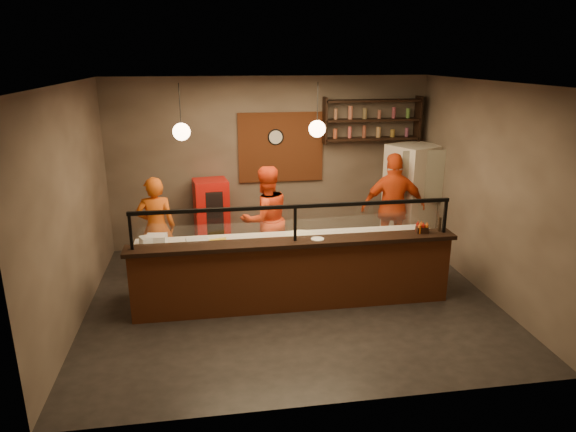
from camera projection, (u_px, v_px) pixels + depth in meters
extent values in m
plane|color=black|center=(291.00, 299.00, 7.82)|extent=(6.00, 6.00, 0.00)
plane|color=#38312B|center=(292.00, 83.00, 6.86)|extent=(6.00, 6.00, 0.00)
plane|color=#776557|center=(270.00, 163.00, 9.70)|extent=(6.00, 0.00, 6.00)
plane|color=#776557|center=(72.00, 207.00, 6.90)|extent=(0.00, 5.00, 5.00)
plane|color=#776557|center=(486.00, 190.00, 7.79)|extent=(0.00, 5.00, 5.00)
plane|color=#776557|center=(333.00, 265.00, 4.98)|extent=(6.00, 0.00, 6.00)
cube|color=brown|center=(281.00, 147.00, 9.61)|extent=(1.60, 0.04, 1.30)
cube|color=brown|center=(295.00, 277.00, 7.39)|extent=(4.60, 0.25, 1.00)
cube|color=black|center=(295.00, 242.00, 7.23)|extent=(4.70, 0.37, 0.06)
cube|color=gray|center=(289.00, 268.00, 7.88)|extent=(4.60, 0.75, 0.85)
cube|color=silver|center=(289.00, 241.00, 7.75)|extent=(4.60, 0.75, 0.05)
cube|color=white|center=(295.00, 224.00, 7.15)|extent=(4.40, 0.02, 0.50)
cube|color=black|center=(295.00, 206.00, 7.07)|extent=(4.50, 0.05, 0.05)
cube|color=black|center=(131.00, 232.00, 6.82)|extent=(0.04, 0.04, 0.50)
cube|color=black|center=(295.00, 224.00, 7.15)|extent=(0.04, 0.04, 0.50)
cube|color=black|center=(445.00, 216.00, 7.47)|extent=(0.04, 0.04, 0.50)
cube|color=black|center=(371.00, 139.00, 9.67)|extent=(1.80, 0.28, 0.04)
cube|color=black|center=(372.00, 120.00, 9.57)|extent=(1.80, 0.28, 0.04)
cube|color=black|center=(373.00, 101.00, 9.46)|extent=(1.80, 0.28, 0.04)
cube|color=black|center=(325.00, 121.00, 9.44)|extent=(0.04, 0.28, 0.85)
cube|color=black|center=(418.00, 119.00, 9.70)|extent=(0.04, 0.28, 0.85)
cylinder|color=black|center=(276.00, 137.00, 9.52)|extent=(0.30, 0.04, 0.30)
cylinder|color=black|center=(180.00, 106.00, 6.92)|extent=(0.01, 0.01, 0.60)
sphere|color=#FFC28C|center=(181.00, 132.00, 7.02)|extent=(0.24, 0.24, 0.24)
cylinder|color=black|center=(318.00, 104.00, 7.20)|extent=(0.01, 0.01, 0.60)
sphere|color=#FFC28C|center=(317.00, 129.00, 7.30)|extent=(0.24, 0.24, 0.24)
imported|color=#D95714|center=(156.00, 228.00, 8.40)|extent=(0.64, 0.44, 1.71)
imported|color=#EB3F16|center=(266.00, 219.00, 8.63)|extent=(1.07, 0.95, 1.83)
imported|color=#E14515|center=(393.00, 207.00, 9.10)|extent=(1.18, 0.59, 1.94)
cube|color=beige|center=(412.00, 198.00, 9.64)|extent=(1.07, 1.05, 1.99)
cube|color=red|center=(212.00, 217.00, 9.47)|extent=(0.67, 0.63, 1.40)
cylinder|color=#E8E4C5|center=(301.00, 235.00, 7.89)|extent=(0.59, 0.59, 0.01)
cube|color=silver|center=(150.00, 241.00, 7.48)|extent=(0.33, 0.31, 0.14)
cube|color=white|center=(156.00, 240.00, 7.50)|extent=(0.31, 0.26, 0.14)
cube|color=silver|center=(197.00, 244.00, 7.32)|extent=(0.34, 0.29, 0.15)
cylinder|color=gold|center=(213.00, 241.00, 7.57)|extent=(0.38, 0.16, 0.07)
cube|color=black|center=(422.00, 229.00, 7.54)|extent=(0.17, 0.14, 0.09)
cylinder|color=black|center=(440.00, 224.00, 7.57)|extent=(0.06, 0.06, 0.21)
cylinder|color=silver|center=(317.00, 239.00, 7.26)|extent=(0.23, 0.23, 0.01)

